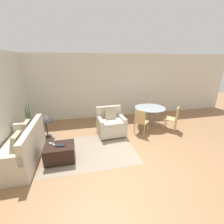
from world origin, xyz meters
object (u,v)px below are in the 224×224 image
at_px(ottoman, 60,152).
at_px(book_stack, 60,145).
at_px(dining_table, 150,109).
at_px(potted_plant, 30,129).
at_px(tv_remote_primary, 53,144).
at_px(picture_frame, 45,118).
at_px(tv_remote_secondary, 51,143).
at_px(dining_chair_near_right, 174,117).
at_px(side_table, 46,125).
at_px(armchair, 111,124).
at_px(couch, 22,149).
at_px(dining_chair_near_left, 141,120).

bearing_deg(ottoman, book_stack, -22.61).
bearing_deg(dining_table, book_stack, -153.56).
bearing_deg(potted_plant, ottoman, -54.23).
relative_size(tv_remote_primary, picture_frame, 0.82).
relative_size(tv_remote_secondary, potted_plant, 0.11).
bearing_deg(dining_chair_near_right, side_table, 173.66).
xyz_separation_m(armchair, picture_frame, (-2.15, 0.28, 0.30)).
distance_m(book_stack, dining_table, 3.61).
xyz_separation_m(book_stack, tv_remote_secondary, (-0.24, 0.15, -0.01)).
height_order(tv_remote_primary, side_table, side_table).
bearing_deg(couch, ottoman, -12.66).
bearing_deg(dining_table, armchair, -165.58).
bearing_deg(book_stack, dining_chair_near_left, 20.43).
distance_m(ottoman, dining_table, 3.65).
xyz_separation_m(potted_plant, side_table, (0.52, -0.05, 0.11)).
height_order(armchair, tv_remote_secondary, armchair).
bearing_deg(picture_frame, potted_plant, 174.31).
bearing_deg(dining_table, dining_chair_near_right, -45.00).
xyz_separation_m(tv_remote_secondary, dining_chair_near_right, (4.10, 0.81, 0.07)).
relative_size(book_stack, dining_table, 0.21).
bearing_deg(tv_remote_secondary, book_stack, -31.89).
distance_m(couch, side_table, 1.29).
bearing_deg(tv_remote_secondary, dining_table, 22.81).
height_order(ottoman, dining_table, dining_table).
height_order(book_stack, picture_frame, picture_frame).
xyz_separation_m(tv_remote_secondary, dining_chair_near_left, (2.82, 0.81, 0.07)).
distance_m(side_table, dining_table, 3.82).
bearing_deg(picture_frame, couch, -106.80).
relative_size(tv_remote_secondary, side_table, 0.24).
distance_m(tv_remote_primary, tv_remote_secondary, 0.07).
distance_m(couch, picture_frame, 1.34).
bearing_deg(armchair, potted_plant, 172.94).
distance_m(tv_remote_primary, side_table, 1.41).
xyz_separation_m(side_table, dining_chair_near_left, (3.17, -0.49, 0.09)).
height_order(couch, ottoman, couch).
height_order(side_table, dining_table, dining_table).
bearing_deg(ottoman, tv_remote_primary, 147.19).
distance_m(tv_remote_secondary, dining_chair_near_right, 4.18).
xyz_separation_m(tv_remote_primary, picture_frame, (-0.41, 1.35, 0.23)).
bearing_deg(dining_table, couch, -161.73).
distance_m(picture_frame, dining_chair_near_left, 3.21).
relative_size(tv_remote_primary, dining_chair_near_left, 0.16).
height_order(tv_remote_secondary, dining_chair_near_right, dining_chair_near_right).
height_order(book_stack, dining_table, dining_table).
height_order(couch, side_table, couch).
xyz_separation_m(dining_table, dining_chair_near_left, (-0.64, -0.64, -0.14)).
height_order(dining_table, dining_chair_near_left, dining_chair_near_left).
relative_size(potted_plant, dining_chair_near_left, 1.52).
distance_m(ottoman, picture_frame, 1.60).
bearing_deg(armchair, picture_frame, 172.61).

